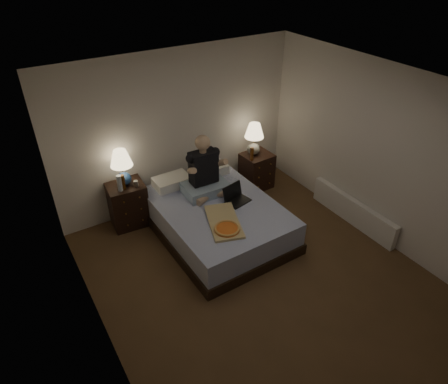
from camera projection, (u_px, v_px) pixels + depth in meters
floor at (260, 277)px, 5.29m from camera, size 4.00×4.50×0.00m
ceiling at (272, 95)px, 3.91m from camera, size 4.00×4.50×0.00m
wall_back at (178, 130)px, 6.20m from camera, size 4.00×0.00×2.50m
wall_front at (444, 343)px, 3.01m from camera, size 4.00×0.00×2.50m
wall_left at (93, 264)px, 3.72m from camera, size 0.00×4.50×2.50m
wall_right at (382, 156)px, 5.49m from camera, size 0.00×4.50×2.50m
bed at (217, 219)px, 5.92m from camera, size 1.59×2.10×0.52m
nightstand_left at (128, 204)px, 6.09m from camera, size 0.57×0.52×0.70m
nightstand_right at (256, 171)px, 6.99m from camera, size 0.51×0.46×0.64m
lamp_left at (122, 168)px, 5.76m from camera, size 0.32×0.32×0.56m
lamp_right at (254, 139)px, 6.68m from camera, size 0.32×0.32×0.56m
water_bottle at (120, 183)px, 5.70m from camera, size 0.07×0.07×0.25m
soda_can at (136, 184)px, 5.83m from camera, size 0.07×0.07×0.10m
beer_bottle_left at (123, 182)px, 5.74m from camera, size 0.06×0.06×0.23m
beer_bottle_right at (252, 154)px, 6.60m from camera, size 0.06×0.06×0.23m
person at (205, 166)px, 5.79m from camera, size 0.68×0.54×0.93m
laptop at (238, 195)px, 5.78m from camera, size 0.39×0.35×0.24m
pizza_box at (227, 229)px, 5.25m from camera, size 0.62×0.85×0.08m
radiator at (353, 211)px, 6.19m from camera, size 0.10×1.60×0.40m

